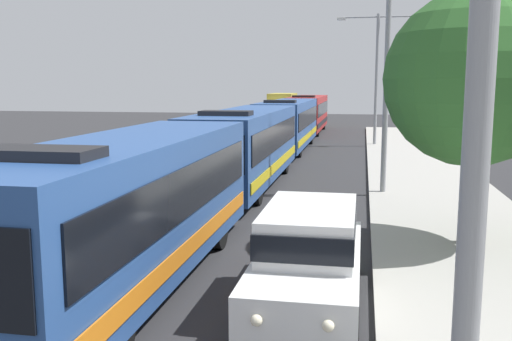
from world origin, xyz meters
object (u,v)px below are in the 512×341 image
object	(u,v)px
bus_fourth_in_line	(308,112)
white_suv	(309,254)
bus_lead	(129,205)
box_truck_oncoming	(281,108)
streetlamp_far	(377,66)
streetlamp_mid	(388,49)
bus_second_in_line	(247,144)
roadside_tree	(472,79)
bus_middle	(288,123)

from	to	relation	value
bus_fourth_in_line	white_suv	xyz separation A→B (m)	(3.70, -38.40, -0.66)
bus_lead	box_truck_oncoming	world-z (taller)	bus_lead
streetlamp_far	streetlamp_mid	bearing A→B (deg)	-90.00
bus_second_in_line	white_suv	xyz separation A→B (m)	(3.70, -12.44, -0.66)
streetlamp_mid	streetlamp_far	size ratio (longest dim) A/B	1.02
bus_lead	box_truck_oncoming	size ratio (longest dim) A/B	1.53
roadside_tree	streetlamp_far	bearing A→B (deg)	94.28
box_truck_oncoming	bus_middle	bearing A→B (deg)	-80.67
bus_second_in_line	roadside_tree	world-z (taller)	roadside_tree
bus_middle	roadside_tree	world-z (taller)	roadside_tree
bus_middle	bus_fourth_in_line	bearing A→B (deg)	90.00
bus_second_in_line	white_suv	distance (m)	12.99
white_suv	bus_fourth_in_line	bearing A→B (deg)	95.50
bus_lead	streetlamp_mid	xyz separation A→B (m)	(5.40, 10.75, 3.68)
streetlamp_mid	roadside_tree	xyz separation A→B (m)	(1.78, -6.68, -1.14)
bus_lead	roadside_tree	distance (m)	8.64
bus_lead	streetlamp_far	xyz separation A→B (m)	(5.40, 27.87, 3.56)
white_suv	roadside_tree	distance (m)	6.59
bus_middle	bus_fourth_in_line	size ratio (longest dim) A/B	1.02
bus_lead	bus_second_in_line	xyz separation A→B (m)	(0.00, 11.92, 0.00)
white_suv	streetlamp_far	xyz separation A→B (m)	(1.70, 28.39, 4.21)
bus_lead	white_suv	size ratio (longest dim) A/B	2.10
box_truck_oncoming	streetlamp_mid	bearing A→B (deg)	-75.78
box_truck_oncoming	roadside_tree	xyz separation A→B (m)	(10.48, -41.00, 2.53)
box_truck_oncoming	streetlamp_mid	world-z (taller)	streetlamp_mid
streetlamp_far	bus_lead	bearing A→B (deg)	-100.96
white_suv	streetlamp_mid	xyz separation A→B (m)	(1.70, 11.27, 4.33)
bus_second_in_line	streetlamp_far	xyz separation A→B (m)	(5.40, 15.96, 3.56)
bus_fourth_in_line	box_truck_oncoming	size ratio (longest dim) A/B	1.77
bus_lead	white_suv	xyz separation A→B (m)	(3.70, -0.52, -0.65)
bus_second_in_line	box_truck_oncoming	world-z (taller)	bus_second_in_line
bus_fourth_in_line	streetlamp_far	distance (m)	11.92
bus_second_in_line	bus_fourth_in_line	distance (m)	25.97
streetlamp_mid	roadside_tree	world-z (taller)	streetlamp_mid
streetlamp_mid	box_truck_oncoming	bearing A→B (deg)	104.22
bus_middle	roadside_tree	distance (m)	22.26
bus_second_in_line	streetlamp_mid	size ratio (longest dim) A/B	1.41
bus_second_in_line	bus_fourth_in_line	size ratio (longest dim) A/B	0.98
bus_middle	roadside_tree	bearing A→B (deg)	-71.05
bus_lead	bus_second_in_line	size ratio (longest dim) A/B	0.88
bus_fourth_in_line	roadside_tree	xyz separation A→B (m)	(7.18, -33.81, 2.54)
bus_fourth_in_line	box_truck_oncoming	xyz separation A→B (m)	(-3.30, 7.19, 0.01)
bus_fourth_in_line	streetlamp_far	bearing A→B (deg)	-61.67
bus_fourth_in_line	white_suv	size ratio (longest dim) A/B	2.42
bus_second_in_line	box_truck_oncoming	bearing A→B (deg)	95.69
streetlamp_mid	streetlamp_far	distance (m)	17.12
bus_lead	bus_fourth_in_line	size ratio (longest dim) A/B	0.87
bus_second_in_line	streetlamp_mid	xyz separation A→B (m)	(5.40, -1.16, 3.68)
bus_second_in_line	bus_middle	size ratio (longest dim) A/B	0.97
streetlamp_mid	streetlamp_far	xyz separation A→B (m)	(0.00, 17.12, -0.12)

